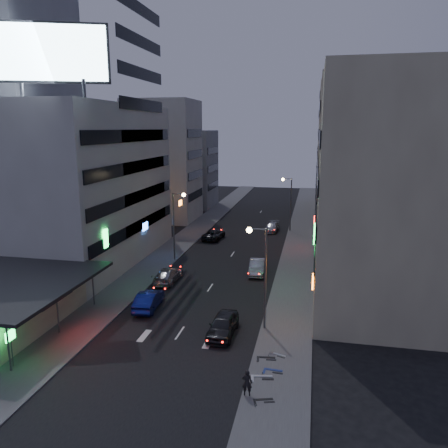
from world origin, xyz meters
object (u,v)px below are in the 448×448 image
(parked_car_left, at_px, (214,234))
(person, at_px, (247,383))
(parked_car_right_near, at_px, (223,325))
(scooter_black_b, at_px, (276,349))
(parked_car_right_mid, at_px, (257,267))
(scooter_black_a, at_px, (273,390))
(scooter_silver_a, at_px, (273,367))
(scooter_silver_b, at_px, (287,349))
(road_car_silver, at_px, (168,275))
(road_car_blue, at_px, (149,300))
(parked_car_right_far, at_px, (272,227))
(scooter_blue, at_px, (284,363))

(parked_car_left, bearing_deg, person, 110.64)
(parked_car_right_near, xyz_separation_m, scooter_black_b, (4.26, -2.74, -0.10))
(parked_car_right_near, height_order, parked_car_right_mid, parked_car_right_near)
(scooter_black_a, distance_m, scooter_silver_a, 2.36)
(parked_car_left, relative_size, person, 3.10)
(scooter_silver_a, bearing_deg, scooter_silver_b, -24.85)
(parked_car_right_near, distance_m, road_car_silver, 13.07)
(road_car_blue, bearing_deg, parked_car_right_far, -108.30)
(parked_car_right_mid, height_order, road_car_silver, parked_car_right_mid)
(road_car_silver, relative_size, scooter_black_a, 2.85)
(scooter_silver_b, bearing_deg, scooter_blue, -163.84)
(parked_car_right_near, distance_m, scooter_blue, 6.55)
(parked_car_right_near, xyz_separation_m, scooter_silver_a, (4.29, -5.05, -0.05))
(parked_car_right_mid, bearing_deg, scooter_silver_a, -84.02)
(person, relative_size, scooter_black_a, 0.93)
(parked_car_right_far, bearing_deg, person, -82.23)
(parked_car_right_mid, distance_m, person, 22.36)
(road_car_blue, bearing_deg, parked_car_right_near, 149.73)
(parked_car_left, bearing_deg, parked_car_right_near, 109.02)
(person, bearing_deg, scooter_black_a, 177.73)
(parked_car_left, distance_m, scooter_blue, 34.98)
(scooter_blue, bearing_deg, parked_car_left, 24.15)
(road_car_blue, xyz_separation_m, scooter_black_b, (11.62, -6.28, -0.08))
(scooter_silver_a, relative_size, scooter_blue, 1.11)
(road_car_silver, distance_m, scooter_silver_a, 19.69)
(parked_car_right_near, distance_m, parked_car_left, 29.36)
(parked_car_right_mid, height_order, scooter_black_a, parked_car_right_mid)
(parked_car_left, height_order, parked_car_right_far, parked_car_left)
(parked_car_right_mid, height_order, scooter_blue, parked_car_right_mid)
(parked_car_left, height_order, road_car_blue, road_car_blue)
(parked_car_right_near, bearing_deg, road_car_silver, 128.82)
(parked_car_right_mid, distance_m, road_car_blue, 13.81)
(scooter_silver_b, bearing_deg, parked_car_left, 40.37)
(scooter_black_a, height_order, scooter_blue, scooter_blue)
(road_car_silver, xyz_separation_m, person, (10.94, -17.82, 0.21))
(person, bearing_deg, scooter_blue, -125.40)
(scooter_black_b, bearing_deg, parked_car_right_near, 50.19)
(road_car_blue, height_order, road_car_silver, road_car_blue)
(parked_car_left, distance_m, person, 37.33)
(road_car_blue, distance_m, scooter_blue, 14.58)
(scooter_blue, distance_m, scooter_black_b, 1.73)
(scooter_blue, distance_m, scooter_silver_b, 1.92)
(parked_car_left, height_order, scooter_silver_b, parked_car_left)
(scooter_black_a, bearing_deg, parked_car_right_near, 14.48)
(parked_car_right_far, height_order, scooter_silver_b, parked_car_right_far)
(road_car_blue, relative_size, scooter_black_b, 2.48)
(parked_car_right_near, height_order, parked_car_left, parked_car_right_near)
(parked_car_right_mid, distance_m, scooter_blue, 19.60)
(parked_car_right_far, xyz_separation_m, scooter_black_a, (4.22, -42.20, -0.01))
(parked_car_left, bearing_deg, scooter_silver_b, 116.33)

